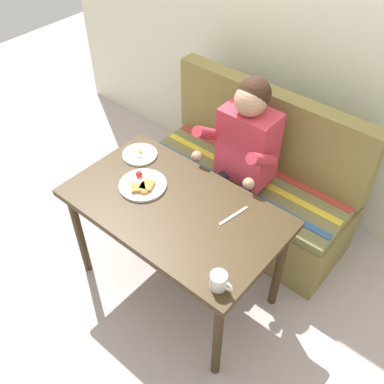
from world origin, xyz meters
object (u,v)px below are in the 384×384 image
Objects in this scene: table at (174,216)px; couch at (249,186)px; person at (241,153)px; knife at (234,216)px; plate_breakfast at (143,185)px; coffee_mug at (219,281)px; plate_eggs at (140,154)px.

couch reaches higher than table.
knife is (0.27, -0.45, -0.01)m from person.
coffee_mug is (0.73, -0.25, 0.03)m from plate_breakfast.
couch is 5.36× the size of plate_breakfast.
coffee_mug is at bearing -24.90° from plate_eggs.
table is 10.17× the size of coffee_mug.
plate_breakfast is at bearing -112.81° from person.
coffee_mug is 0.45m from knife.
plate_eggs is at bearing 155.10° from coffee_mug.
plate_breakfast is at bearing -153.86° from knife.
table is 0.34m from knife.
couch is 0.90m from plate_breakfast.
coffee_mug is (0.50, -0.25, 0.13)m from table.
table is 0.25m from plate_breakfast.
coffee_mug is 0.59× the size of knife.
knife is (-0.21, 0.40, -0.04)m from coffee_mug.
plate_breakfast is 1.34× the size of knife.
table is at bearing -91.70° from person.
couch is at bearing 125.40° from knife.
coffee_mug is at bearing -52.05° from knife.
plate_breakfast is 0.28m from plate_eggs.
knife is (0.29, 0.14, 0.08)m from table.
plate_breakfast is at bearing 161.17° from coffee_mug.
coffee_mug reaches higher than table.
coffee_mug is at bearing -63.90° from couch.
plate_breakfast is (-0.23, -0.00, 0.09)m from table.
table is 0.83m from couch.
person is (0.02, 0.59, 0.09)m from table.
person is 6.06× the size of knife.
plate_breakfast is 0.77m from coffee_mug.
table is at bearing -22.48° from plate_eggs.
plate_eggs is 1.80× the size of coffee_mug.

